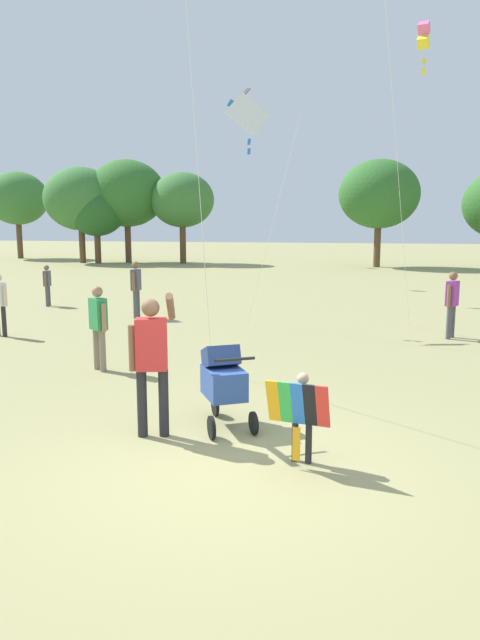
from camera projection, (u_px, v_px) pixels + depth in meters
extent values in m
plane|color=#938E5B|center=(227.00, 468.00, 6.16)|extent=(120.00, 120.00, 0.00)
cylinder|color=brown|center=(20.00, 241.00, 38.95)|extent=(0.36, 0.36, 2.29)
ellipsoid|color=#387033|center=(17.00, 198.00, 38.49)|extent=(4.02, 3.62, 3.42)
cylinder|color=brown|center=(82.00, 246.00, 34.95)|extent=(0.36, 0.36, 2.01)
ellipsoid|color=#387033|center=(80.00, 199.00, 34.50)|extent=(4.30, 3.87, 3.65)
cylinder|color=brown|center=(98.00, 249.00, 34.66)|extent=(0.36, 0.36, 1.66)
ellipsoid|color=#235623|center=(96.00, 211.00, 34.30)|extent=(3.36, 3.02, 2.86)
cylinder|color=brown|center=(128.00, 244.00, 35.24)|extent=(0.36, 0.36, 2.22)
ellipsoid|color=#2D6628|center=(127.00, 193.00, 34.75)|extent=(4.57, 4.12, 3.89)
cylinder|color=brown|center=(183.00, 245.00, 34.48)|extent=(0.36, 0.36, 2.17)
ellipsoid|color=#387033|center=(182.00, 200.00, 34.05)|extent=(3.69, 3.32, 3.14)
cylinder|color=brown|center=(377.00, 247.00, 31.90)|extent=(0.36, 0.36, 2.16)
ellipsoid|color=#2D6628|center=(379.00, 194.00, 31.43)|extent=(4.26, 3.84, 3.62)
cylinder|color=#232328|center=(309.00, 441.00, 6.25)|extent=(0.07, 0.07, 0.48)
cylinder|color=#232328|center=(295.00, 439.00, 6.30)|extent=(0.07, 0.07, 0.48)
cube|color=#284CA8|center=(303.00, 402.00, 6.20)|extent=(0.23, 0.17, 0.36)
cylinder|color=tan|center=(315.00, 406.00, 6.16)|extent=(0.05, 0.05, 0.32)
cylinder|color=tan|center=(290.00, 403.00, 6.26)|extent=(0.05, 0.05, 0.32)
sphere|color=tan|center=(303.00, 378.00, 6.16)|extent=(0.12, 0.12, 0.12)
cube|color=red|center=(323.00, 407.00, 5.94)|extent=(0.16, 0.19, 0.47)
cube|color=black|center=(310.00, 405.00, 5.98)|extent=(0.16, 0.19, 0.47)
cube|color=blue|center=(298.00, 404.00, 6.03)|extent=(0.16, 0.19, 0.47)
cube|color=green|center=(285.00, 402.00, 6.08)|extent=(0.16, 0.19, 0.47)
cube|color=#F4A319|center=(273.00, 401.00, 6.13)|extent=(0.16, 0.19, 0.47)
cube|color=#F4A319|center=(296.00, 444.00, 6.09)|extent=(0.08, 0.03, 0.36)
cylinder|color=#232328|center=(142.00, 403.00, 6.99)|extent=(0.12, 0.12, 0.81)
cylinder|color=#232328|center=(164.00, 403.00, 7.00)|extent=(0.12, 0.12, 0.81)
cube|color=red|center=(151.00, 344.00, 6.88)|extent=(0.40, 0.30, 0.61)
cylinder|color=brown|center=(132.00, 348.00, 6.87)|extent=(0.09, 0.09, 0.54)
cylinder|color=brown|center=(171.00, 307.00, 6.95)|extent=(0.21, 0.50, 0.38)
sphere|color=brown|center=(150.00, 308.00, 6.80)|extent=(0.21, 0.21, 0.21)
cylinder|color=black|center=(215.00, 405.00, 7.77)|extent=(0.17, 0.27, 0.28)
cylinder|color=black|center=(211.00, 428.00, 6.94)|extent=(0.17, 0.27, 0.28)
cylinder|color=black|center=(254.00, 423.00, 7.09)|extent=(0.17, 0.27, 0.28)
cube|color=#2D4C93|center=(224.00, 383.00, 7.30)|extent=(0.69, 0.77, 0.36)
cube|color=navy|center=(221.00, 357.00, 7.37)|extent=(0.56, 0.56, 0.35)
cylinder|color=black|center=(235.00, 359.00, 6.80)|extent=(0.44, 0.26, 0.04)
cylinder|color=silver|center=(194.00, 120.00, 8.01)|extent=(0.30, 3.05, 7.74)
cube|color=white|center=(248.00, 113.00, 13.71)|extent=(1.04, 0.35, 1.01)
cube|color=blue|center=(249.00, 142.00, 13.84)|extent=(0.08, 0.08, 0.14)
cube|color=blue|center=(249.00, 151.00, 13.85)|extent=(0.08, 0.07, 0.14)
cylinder|color=silver|center=(272.00, 227.00, 13.52)|extent=(1.33, 1.04, 4.76)
cube|color=pink|center=(424.00, 28.00, 13.21)|extent=(0.32, 0.35, 0.29)
cube|color=yellow|center=(423.00, 42.00, 13.26)|extent=(0.32, 0.35, 0.29)
cube|color=yellow|center=(424.00, 61.00, 13.33)|extent=(0.08, 0.04, 0.14)
cube|color=yellow|center=(423.00, 71.00, 13.34)|extent=(0.09, 0.07, 0.14)
cylinder|color=silver|center=(399.00, 187.00, 12.48)|extent=(0.98, 2.92, 6.44)
cube|color=blue|center=(231.00, 104.00, 33.90)|extent=(0.57, 0.40, 0.45)
cube|color=black|center=(246.00, 92.00, 23.60)|extent=(0.42, 0.35, 0.36)
cylinder|color=#7F705B|center=(96.00, 349.00, 10.15)|extent=(0.10, 0.10, 0.71)
cylinder|color=#7F705B|center=(103.00, 351.00, 9.99)|extent=(0.10, 0.10, 0.71)
cube|color=#2D8C4C|center=(98.00, 314.00, 9.96)|extent=(0.36, 0.34, 0.53)
cylinder|color=#A37556|center=(93.00, 315.00, 10.11)|extent=(0.08, 0.08, 0.47)
cylinder|color=#A37556|center=(104.00, 318.00, 9.83)|extent=(0.08, 0.08, 0.47)
sphere|color=#A37556|center=(97.00, 292.00, 9.90)|extent=(0.18, 0.18, 0.18)
cylinder|color=#4C4C51|center=(47.00, 296.00, 17.49)|extent=(0.09, 0.09, 0.60)
cylinder|color=#4C4C51|center=(49.00, 296.00, 17.67)|extent=(0.09, 0.09, 0.60)
cube|color=#4C4C56|center=(47.00, 278.00, 17.49)|extent=(0.21, 0.29, 0.45)
cylinder|color=brown|center=(45.00, 280.00, 17.33)|extent=(0.07, 0.07, 0.40)
cylinder|color=brown|center=(49.00, 279.00, 17.66)|extent=(0.07, 0.07, 0.40)
sphere|color=brown|center=(46.00, 268.00, 17.44)|extent=(0.16, 0.16, 0.16)
cylinder|color=#4C4C51|center=(449.00, 323.00, 12.72)|extent=(0.10, 0.10, 0.71)
cylinder|color=#4C4C51|center=(452.00, 321.00, 12.89)|extent=(0.10, 0.10, 0.71)
cube|color=purple|center=(452.00, 293.00, 12.70)|extent=(0.32, 0.37, 0.53)
cylinder|color=brown|center=(449.00, 296.00, 12.56)|extent=(0.08, 0.08, 0.47)
cylinder|color=brown|center=(455.00, 294.00, 12.85)|extent=(0.08, 0.08, 0.47)
sphere|color=brown|center=(453.00, 276.00, 12.64)|extent=(0.18, 0.18, 0.18)
cylinder|color=#4C4C51|center=(138.00, 303.00, 15.61)|extent=(0.11, 0.11, 0.72)
cylinder|color=#4C4C51|center=(135.00, 305.00, 15.38)|extent=(0.11, 0.11, 0.72)
cube|color=#4C4C56|center=(136.00, 280.00, 15.39)|extent=(0.21, 0.33, 0.54)
cylinder|color=brown|center=(138.00, 280.00, 15.59)|extent=(0.08, 0.08, 0.48)
cylinder|color=brown|center=(134.00, 282.00, 15.20)|extent=(0.08, 0.08, 0.48)
sphere|color=brown|center=(135.00, 265.00, 15.32)|extent=(0.19, 0.19, 0.19)
cylinder|color=#232328|center=(4.00, 321.00, 12.99)|extent=(0.10, 0.10, 0.68)
cylinder|color=beige|center=(5.00, 296.00, 12.86)|extent=(0.07, 0.07, 0.45)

